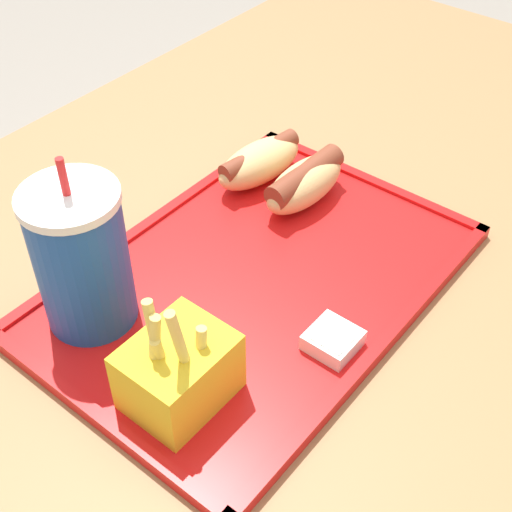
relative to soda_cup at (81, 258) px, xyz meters
name	(u,v)px	position (x,y,z in m)	size (l,w,h in m)	color
dining_table	(243,482)	(0.12, -0.08, -0.46)	(1.49, 0.82, 0.76)	olive
food_tray	(256,281)	(0.13, -0.09, -0.08)	(0.43, 0.30, 0.01)	red
soda_cup	(81,258)	(0.00, 0.00, 0.00)	(0.09, 0.09, 0.18)	#194CA5
hot_dog_far	(259,161)	(0.27, 0.01, -0.05)	(0.12, 0.07, 0.05)	#DBB270
hot_dog_near	(305,182)	(0.27, -0.05, -0.05)	(0.12, 0.05, 0.05)	#DBB270
fries_carton	(178,371)	(-0.02, -0.13, -0.04)	(0.09, 0.07, 0.12)	gold
sauce_cup_mayo	(333,339)	(0.11, -0.20, -0.06)	(0.04, 0.04, 0.02)	silver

